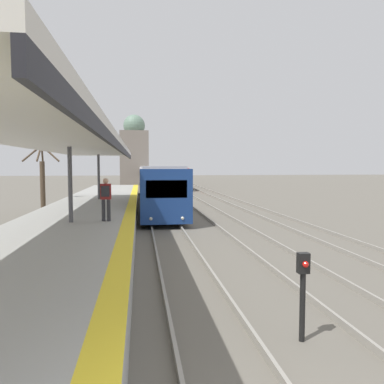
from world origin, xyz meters
The scene contains 7 objects.
platform_canopy centered at (-3.83, 11.95, 3.90)m, with size 4.00×24.80×3.06m.
person_on_platform centered at (-2.58, 12.03, 1.95)m, with size 0.40×0.40×1.66m.
train_near centered at (0.00, 37.98, 1.71)m, with size 2.56×45.46×3.07m.
train_far centered at (3.29, 62.80, 1.64)m, with size 2.52×42.62×2.96m.
signal_post_near centered at (1.55, 3.45, 0.99)m, with size 0.20×0.21×1.58m.
distant_domed_building centered at (-2.10, 59.66, 5.38)m, with size 4.56×4.56×11.43m.
bare_tree_background centered at (-7.65, 23.20, 2.60)m, with size 2.56×1.61×5.59m.
Camera 1 is at (-1.27, -2.64, 3.10)m, focal length 35.00 mm.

